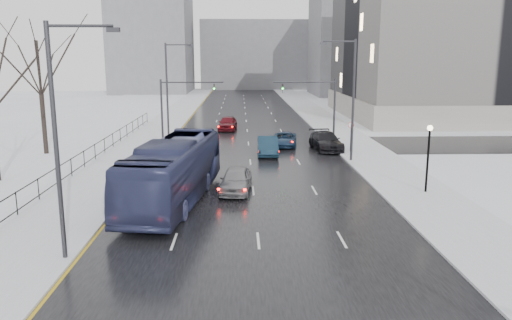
{
  "coord_description": "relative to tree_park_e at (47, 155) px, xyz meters",
  "views": [
    {
      "loc": [
        -0.83,
        -0.42,
        8.62
      ],
      "look_at": [
        0.12,
        29.01,
        2.5
      ],
      "focal_mm": 35.0,
      "sensor_mm": 36.0,
      "label": 1
    }
  ],
  "objects": [
    {
      "name": "sedan_center_far",
      "position": [
        15.89,
        14.44,
        0.88
      ],
      "size": [
        2.41,
        5.09,
        1.68
      ],
      "primitive_type": "imported",
      "rotation": [
        0.0,
        0.0,
        -0.09
      ],
      "color": "#5A0F17",
      "rests_on": "road"
    },
    {
      "name": "sedan_right_near",
      "position": [
        19.8,
        -0.99,
        0.87
      ],
      "size": [
        1.81,
        5.03,
        1.65
      ],
      "primitive_type": "imported",
      "rotation": [
        0.0,
        0.0,
        -0.01
      ],
      "color": "#132A3B",
      "rests_on": "road"
    },
    {
      "name": "cross_road",
      "position": [
        18.2,
        4.0,
        0.02
      ],
      "size": [
        130.0,
        10.0,
        0.04
      ],
      "primitive_type": "cube",
      "color": "black",
      "rests_on": "ground"
    },
    {
      "name": "tree_park_e",
      "position": [
        0.0,
        0.0,
        0.0
      ],
      "size": [
        9.45,
        9.45,
        13.5
      ],
      "primitive_type": null,
      "color": "black",
      "rests_on": "ground"
    },
    {
      "name": "iron_fence",
      "position": [
        5.2,
        -14.0,
        0.91
      ],
      "size": [
        0.06,
        70.0,
        1.3
      ],
      "color": "black",
      "rests_on": "sidewalk_left"
    },
    {
      "name": "lamppost_r_mid",
      "position": [
        29.2,
        -14.0,
        2.94
      ],
      "size": [
        0.36,
        0.36,
        4.28
      ],
      "color": "black",
      "rests_on": "sidewalk_right"
    },
    {
      "name": "sidewalk_left",
      "position": [
        7.7,
        16.0,
        0.08
      ],
      "size": [
        5.0,
        150.0,
        0.16
      ],
      "primitive_type": "cube",
      "color": "silver",
      "rests_on": "ground"
    },
    {
      "name": "mast_signal_left",
      "position": [
        10.87,
        4.0,
        4.11
      ],
      "size": [
        6.1,
        0.33,
        6.5
      ],
      "color": "#2D2D33",
      "rests_on": "ground"
    },
    {
      "name": "bldg_far_right",
      "position": [
        46.2,
        71.0,
        11.0
      ],
      "size": [
        24.0,
        20.0,
        22.0
      ],
      "primitive_type": "cube",
      "color": "slate",
      "rests_on": "ground"
    },
    {
      "name": "civic_building",
      "position": [
        53.2,
        28.0,
        11.21
      ],
      "size": [
        41.0,
        31.0,
        24.8
      ],
      "color": "gray",
      "rests_on": "ground"
    },
    {
      "name": "bldg_far_left",
      "position": [
        -3.8,
        81.0,
        14.0
      ],
      "size": [
        18.0,
        22.0,
        28.0
      ],
      "primitive_type": "cube",
      "color": "slate",
      "rests_on": "ground"
    },
    {
      "name": "sedan_right_far",
      "position": [
        25.4,
        1.4,
        0.87
      ],
      "size": [
        2.84,
        5.94,
        1.67
      ],
      "primitive_type": "imported",
      "rotation": [
        0.0,
        0.0,
        0.09
      ],
      "color": "black",
      "rests_on": "road"
    },
    {
      "name": "sedan_center_near",
      "position": [
        17.08,
        -13.23,
        0.83
      ],
      "size": [
        2.36,
        4.82,
        1.58
      ],
      "primitive_type": "imported",
      "rotation": [
        0.0,
        0.0,
        -0.11
      ],
      "color": "gray",
      "rests_on": "road"
    },
    {
      "name": "park_strip",
      "position": [
        -1.8,
        16.0,
        0.06
      ],
      "size": [
        14.0,
        150.0,
        0.12
      ],
      "primitive_type": "cube",
      "color": "white",
      "rests_on": "ground"
    },
    {
      "name": "road",
      "position": [
        18.2,
        16.0,
        0.02
      ],
      "size": [
        16.0,
        150.0,
        0.04
      ],
      "primitive_type": "cube",
      "color": "black",
      "rests_on": "ground"
    },
    {
      "name": "no_uturn_sign",
      "position": [
        27.4,
        0.0,
        2.3
      ],
      "size": [
        0.6,
        0.06,
        2.7
      ],
      "color": "#2D2D33",
      "rests_on": "sidewalk_right"
    },
    {
      "name": "sedan_right_cross",
      "position": [
        21.7,
        3.46,
        0.71
      ],
      "size": [
        2.85,
        5.09,
        1.35
      ],
      "primitive_type": "imported",
      "rotation": [
        0.0,
        0.0,
        -0.13
      ],
      "color": "navy",
      "rests_on": "road"
    },
    {
      "name": "streetlight_r_mid",
      "position": [
        26.37,
        -4.0,
        5.62
      ],
      "size": [
        2.95,
        0.25,
        10.0
      ],
      "color": "#2D2D33",
      "rests_on": "ground"
    },
    {
      "name": "sidewalk_right",
      "position": [
        28.7,
        16.0,
        0.08
      ],
      "size": [
        5.0,
        150.0,
        0.16
      ],
      "primitive_type": "cube",
      "color": "silver",
      "rests_on": "ground"
    },
    {
      "name": "mast_signal_right",
      "position": [
        25.53,
        4.0,
        4.11
      ],
      "size": [
        6.1,
        0.33,
        6.5
      ],
      "color": "#2D2D33",
      "rests_on": "ground"
    },
    {
      "name": "streetlight_l_far",
      "position": [
        10.03,
        8.0,
        5.62
      ],
      "size": [
        2.95,
        0.25,
        10.0
      ],
      "color": "#2D2D33",
      "rests_on": "ground"
    },
    {
      "name": "streetlight_l_near",
      "position": [
        10.03,
        -24.0,
        5.62
      ],
      "size": [
        2.95,
        0.25,
        10.0
      ],
      "color": "#2D2D33",
      "rests_on": "ground"
    },
    {
      "name": "bldg_far_center",
      "position": [
        22.2,
        96.0,
        9.0
      ],
      "size": [
        30.0,
        18.0,
        18.0
      ],
      "primitive_type": "cube",
      "color": "slate",
      "rests_on": "ground"
    },
    {
      "name": "bus",
      "position": [
        13.4,
        -15.25,
        1.92
      ],
      "size": [
        4.96,
        13.8,
        3.76
      ],
      "primitive_type": "imported",
      "rotation": [
        0.0,
        0.0,
        -0.14
      ],
      "color": "navy",
      "rests_on": "road"
    }
  ]
}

